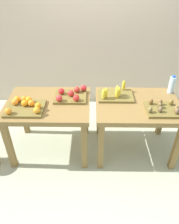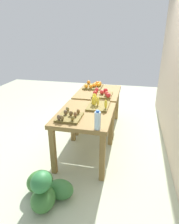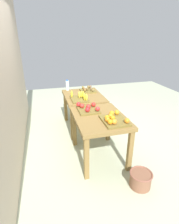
# 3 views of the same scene
# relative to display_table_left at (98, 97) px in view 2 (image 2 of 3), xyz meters

# --- Properties ---
(ground_plane) EXTENTS (8.00, 8.00, 0.00)m
(ground_plane) POSITION_rel_display_table_left_xyz_m (0.56, 0.00, -0.66)
(ground_plane) COLOR #B2BB9C
(display_table_left) EXTENTS (1.04, 0.80, 0.77)m
(display_table_left) POSITION_rel_display_table_left_xyz_m (0.00, 0.00, 0.00)
(display_table_left) COLOR olive
(display_table_left) RESTS_ON ground_plane
(display_table_right) EXTENTS (1.04, 0.80, 0.77)m
(display_table_right) POSITION_rel_display_table_left_xyz_m (1.12, 0.00, 0.00)
(display_table_right) COLOR olive
(display_table_right) RESTS_ON ground_plane
(orange_bin) EXTENTS (0.44, 0.36, 0.11)m
(orange_bin) POSITION_rel_display_table_left_xyz_m (-0.24, -0.14, 0.15)
(orange_bin) COLOR brown
(orange_bin) RESTS_ON display_table_left
(apple_bin) EXTENTS (0.42, 0.36, 0.11)m
(apple_bin) POSITION_rel_display_table_left_xyz_m (0.28, 0.12, 0.15)
(apple_bin) COLOR brown
(apple_bin) RESTS_ON display_table_left
(banana_crate) EXTENTS (0.44, 0.32, 0.17)m
(banana_crate) POSITION_rel_display_table_left_xyz_m (0.84, 0.14, 0.15)
(banana_crate) COLOR brown
(banana_crate) RESTS_ON display_table_right
(kiwi_bin) EXTENTS (0.37, 0.32, 0.10)m
(kiwi_bin) POSITION_rel_display_table_left_xyz_m (1.36, -0.16, 0.14)
(kiwi_bin) COLOR brown
(kiwi_bin) RESTS_ON display_table_right
(water_bottle) EXTENTS (0.08, 0.08, 0.25)m
(water_bottle) POSITION_rel_display_table_left_xyz_m (1.59, 0.27, 0.23)
(water_bottle) COLOR silver
(water_bottle) RESTS_ON display_table_right
(watermelon_pile) EXTENTS (0.63, 0.67, 0.49)m
(watermelon_pile) POSITION_rel_display_table_left_xyz_m (2.07, -0.25, -0.48)
(watermelon_pile) COLOR #346A2F
(watermelon_pile) RESTS_ON ground_plane
(wicker_basket) EXTENTS (0.32, 0.32, 0.23)m
(wicker_basket) POSITION_rel_display_table_left_xyz_m (-0.81, -0.35, -0.53)
(wicker_basket) COLOR brown
(wicker_basket) RESTS_ON ground_plane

